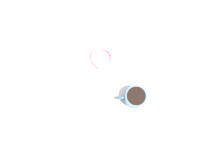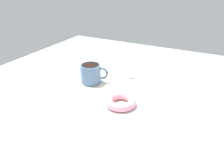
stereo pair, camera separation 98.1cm
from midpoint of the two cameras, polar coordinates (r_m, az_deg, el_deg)
name	(u,v)px [view 2 (the right image)]	position (r cm, az deg, el deg)	size (l,w,h in cm)	color
ground_plane	(118,94)	(67.16, 2.24, -40.26)	(120.00, 120.00, 2.00)	#B2BCC6
napkin	(112,89)	(66.75, -0.41, -38.57)	(32.63, 32.63, 0.30)	white
coffee_cup	(91,73)	(66.40, -8.65, -32.32)	(10.13, 7.88, 7.37)	slate
donut	(121,101)	(61.59, 3.32, -47.41)	(10.22, 10.22, 2.61)	pink
spoon	(132,79)	(70.40, 7.30, -32.19)	(8.48, 12.83, 0.90)	#B7B2A8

